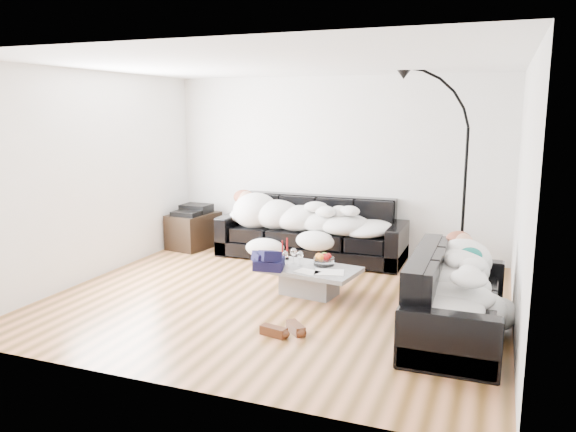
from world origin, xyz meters
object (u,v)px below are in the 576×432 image
(wine_glass_a, at_px, (294,256))
(sleeper_back, at_px, (310,215))
(shoes, at_px, (284,329))
(stereo, at_px, (193,209))
(coffee_table, at_px, (309,281))
(wine_glass_c, at_px, (300,259))
(sofa_back, at_px, (311,228))
(candle_left, at_px, (282,250))
(sofa_right, at_px, (457,294))
(sleeper_right, at_px, (458,271))
(candle_right, at_px, (287,249))
(av_cabinet, at_px, (194,230))
(fruit_bowl, at_px, (324,259))
(wine_glass_b, at_px, (285,258))
(floor_lamp, at_px, (465,188))

(wine_glass_a, bearing_deg, sleeper_back, 101.02)
(shoes, xyz_separation_m, stereo, (-2.58, 2.74, 0.55))
(sleeper_back, distance_m, coffee_table, 1.67)
(wine_glass_c, bearing_deg, stereo, 146.63)
(sofa_back, distance_m, candle_left, 1.39)
(sofa_right, height_order, sleeper_right, sleeper_right)
(sofa_back, bearing_deg, sleeper_back, -90.00)
(sleeper_right, relative_size, candle_right, 6.27)
(wine_glass_a, height_order, candle_right, candle_right)
(av_cabinet, xyz_separation_m, stereo, (0.00, 0.00, 0.33))
(sofa_back, relative_size, shoes, 5.91)
(sleeper_back, xyz_separation_m, av_cabinet, (-1.92, 0.01, -0.38))
(wine_glass_c, xyz_separation_m, av_cabinet, (-2.30, 1.52, -0.15))
(candle_left, bearing_deg, sofa_back, 94.02)
(sleeper_back, height_order, coffee_table, sleeper_back)
(wine_glass_a, bearing_deg, fruit_bowl, 10.35)
(av_cabinet, bearing_deg, wine_glass_c, -23.08)
(sofa_back, xyz_separation_m, sleeper_right, (2.19, -2.17, 0.19))
(sleeper_right, distance_m, wine_glass_c, 1.92)
(fruit_bowl, distance_m, wine_glass_c, 0.28)
(wine_glass_a, relative_size, wine_glass_c, 1.06)
(coffee_table, distance_m, fruit_bowl, 0.31)
(coffee_table, xyz_separation_m, wine_glass_b, (-0.30, 0.01, 0.24))
(coffee_table, height_order, candle_right, candle_right)
(shoes, xyz_separation_m, av_cabinet, (-2.58, 2.74, 0.22))
(candle_right, relative_size, shoes, 0.59)
(wine_glass_b, bearing_deg, wine_glass_c, -0.25)
(wine_glass_a, distance_m, stereo, 2.64)
(sofa_back, distance_m, coffee_table, 1.67)
(sofa_back, bearing_deg, av_cabinet, -178.94)
(sofa_right, distance_m, wine_glass_b, 2.09)
(sofa_back, distance_m, wine_glass_b, 1.57)
(sleeper_right, xyz_separation_m, fruit_bowl, (-1.56, 0.75, -0.22))
(sofa_right, distance_m, av_cabinet, 4.63)
(shoes, distance_m, floor_lamp, 3.06)
(sofa_back, relative_size, fruit_bowl, 10.96)
(candle_left, bearing_deg, floor_lamp, 28.10)
(sofa_right, bearing_deg, stereo, 62.55)
(sofa_right, bearing_deg, av_cabinet, 62.55)
(sofa_back, relative_size, wine_glass_c, 15.07)
(coffee_table, height_order, wine_glass_c, wine_glass_c)
(candle_right, relative_size, stereo, 0.61)
(coffee_table, bearing_deg, fruit_bowl, 47.02)
(fruit_bowl, relative_size, wine_glass_a, 1.29)
(sleeper_back, height_order, stereo, sleeper_back)
(candle_left, bearing_deg, wine_glass_a, -30.15)
(sleeper_right, xyz_separation_m, wine_glass_a, (-1.91, 0.68, -0.20))
(fruit_bowl, distance_m, stereo, 2.91)
(candle_right, bearing_deg, floor_lamp, 27.43)
(sleeper_back, bearing_deg, stereo, 179.57)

